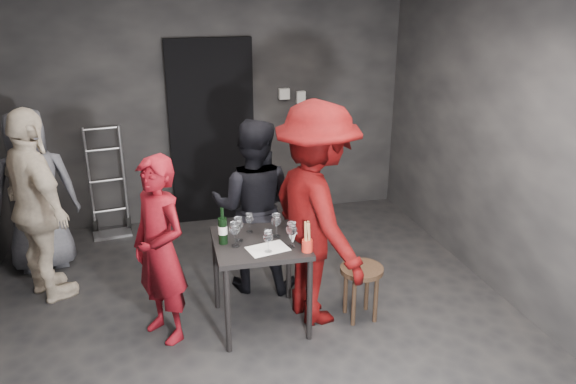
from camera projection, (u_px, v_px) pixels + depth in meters
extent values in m
cube|color=black|center=(257.00, 332.00, 4.54)|extent=(4.50, 5.00, 0.02)
cube|color=black|center=(210.00, 105.00, 6.33)|extent=(4.50, 0.04, 2.70)
cube|color=black|center=(523.00, 152.00, 4.60)|extent=(0.04, 5.00, 2.70)
cube|color=black|center=(212.00, 133.00, 6.38)|extent=(0.95, 0.10, 2.10)
cube|color=#B7B7B2|center=(284.00, 94.00, 6.45)|extent=(0.12, 0.06, 0.12)
cube|color=#B7B7B2|center=(301.00, 97.00, 6.52)|extent=(0.10, 0.06, 0.14)
cylinder|color=#B2B2B7|center=(90.00, 182.00, 6.13)|extent=(0.03, 0.03, 1.21)
cylinder|color=#B2B2B7|center=(124.00, 179.00, 6.22)|extent=(0.03, 0.03, 1.21)
cube|color=#B2B2B7|center=(113.00, 234.00, 6.27)|extent=(0.40, 0.22, 0.03)
cylinder|color=black|center=(96.00, 225.00, 6.35)|extent=(0.04, 0.16, 0.16)
cylinder|color=black|center=(129.00, 222.00, 6.43)|extent=(0.04, 0.16, 0.16)
cube|color=black|center=(260.00, 243.00, 4.42)|extent=(0.72, 0.72, 0.04)
cylinder|color=black|center=(228.00, 311.00, 4.19)|extent=(0.04, 0.04, 0.71)
cylinder|color=black|center=(310.00, 300.00, 4.34)|extent=(0.04, 0.04, 0.71)
cylinder|color=black|center=(216.00, 271.00, 4.77)|extent=(0.04, 0.04, 0.71)
cylinder|color=black|center=(289.00, 262.00, 4.92)|extent=(0.04, 0.04, 0.71)
cylinder|color=black|center=(362.00, 270.00, 4.59)|extent=(0.36, 0.36, 0.04)
cylinder|color=black|center=(367.00, 288.00, 4.79)|extent=(0.04, 0.04, 0.41)
cylinder|color=black|center=(346.00, 291.00, 4.74)|extent=(0.04, 0.04, 0.41)
cylinder|color=black|center=(354.00, 303.00, 4.57)|extent=(0.04, 0.04, 0.41)
cylinder|color=black|center=(376.00, 300.00, 4.62)|extent=(0.04, 0.04, 0.41)
imported|color=maroon|center=(160.00, 251.00, 4.26)|extent=(0.60, 0.65, 1.49)
imported|color=black|center=(253.00, 202.00, 4.96)|extent=(0.92, 0.70, 1.67)
imported|color=#400405|center=(317.00, 191.00, 4.39)|extent=(0.96, 1.56, 2.25)
imported|color=beige|center=(35.00, 193.00, 4.74)|extent=(1.08, 1.27, 1.97)
imported|color=#54555E|center=(34.00, 186.00, 5.30)|extent=(0.88, 0.55, 1.69)
cube|color=white|center=(268.00, 249.00, 4.28)|extent=(0.34, 0.26, 0.00)
cylinder|color=black|center=(223.00, 231.00, 4.34)|extent=(0.07, 0.07, 0.21)
cylinder|color=black|center=(222.00, 213.00, 4.28)|extent=(0.03, 0.03, 0.09)
cylinder|color=white|center=(223.00, 230.00, 4.33)|extent=(0.07, 0.07, 0.07)
cylinder|color=red|center=(307.00, 246.00, 4.23)|extent=(0.08, 0.08, 0.09)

